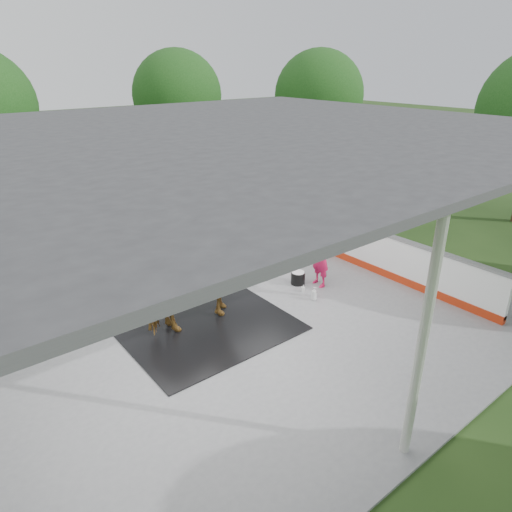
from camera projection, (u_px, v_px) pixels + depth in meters
ground at (221, 320)px, 10.03m from camera, size 100.00×100.00×0.00m
concrete_slab at (221, 319)px, 10.02m from camera, size 12.00×10.00×0.05m
pavilion_structure at (214, 136)px, 8.46m from camera, size 12.60×10.60×4.05m
dasher_board at (359, 246)px, 12.43m from camera, size 0.16×8.00×1.15m
tree_belt at (203, 138)px, 9.35m from camera, size 28.00×28.00×5.80m
rubber_mat at (203, 323)px, 9.79m from camera, size 3.41×3.20×0.03m
horse at (201, 281)px, 9.39m from camera, size 2.40×1.12×2.01m
handler at (321, 257)px, 11.20m from camera, size 0.41×0.59×1.54m
wash_bucket at (298, 278)px, 11.50m from camera, size 0.35×0.35×0.33m
soap_bottle_a at (314, 294)px, 10.71m from camera, size 0.17×0.17×0.33m
soap_bottle_b at (303, 288)px, 11.14m from camera, size 0.10×0.11×0.17m
hose_coil at (281, 260)px, 12.92m from camera, size 2.19×1.53×0.02m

